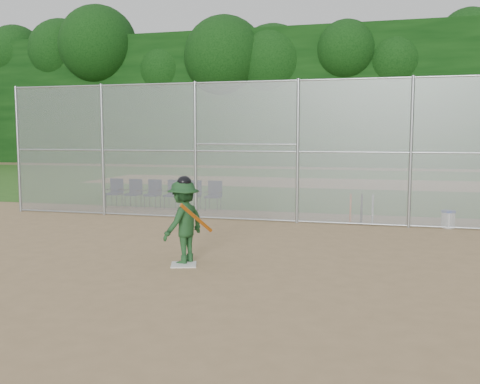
% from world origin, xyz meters
% --- Properties ---
extents(ground, '(100.00, 100.00, 0.00)m').
position_xyz_m(ground, '(0.00, 0.00, 0.00)').
color(ground, tan).
rests_on(ground, ground).
extents(grass_strip, '(100.00, 100.00, 0.00)m').
position_xyz_m(grass_strip, '(0.00, 18.00, 0.01)').
color(grass_strip, '#2D5F1C').
rests_on(grass_strip, ground).
extents(dirt_patch_far, '(24.00, 24.00, 0.00)m').
position_xyz_m(dirt_patch_far, '(0.00, 18.00, 0.01)').
color(dirt_patch_far, tan).
rests_on(dirt_patch_far, ground).
extents(backstop_fence, '(16.09, 0.09, 4.00)m').
position_xyz_m(backstop_fence, '(0.00, 5.00, 2.07)').
color(backstop_fence, gray).
rests_on(backstop_fence, ground).
extents(treeline, '(81.00, 60.00, 11.00)m').
position_xyz_m(treeline, '(0.00, 20.00, 5.50)').
color(treeline, black).
rests_on(treeline, ground).
extents(home_plate, '(0.60, 0.60, 0.02)m').
position_xyz_m(home_plate, '(-0.32, -0.46, 0.01)').
color(home_plate, silver).
rests_on(home_plate, ground).
extents(batter_at_plate, '(1.08, 1.29, 1.69)m').
position_xyz_m(batter_at_plate, '(-0.38, -0.30, 0.82)').
color(batter_at_plate, '#1C4621').
rests_on(batter_at_plate, ground).
extents(water_cooler, '(0.37, 0.37, 0.47)m').
position_xyz_m(water_cooler, '(5.01, 5.18, 0.24)').
color(water_cooler, white).
rests_on(water_cooler, ground).
extents(spare_bats, '(0.66, 0.30, 0.84)m').
position_xyz_m(spare_bats, '(2.76, 5.19, 0.42)').
color(spare_bats, '#D84C14').
rests_on(spare_bats, ground).
extents(chair_0, '(0.54, 0.52, 0.96)m').
position_xyz_m(chair_0, '(-5.63, 6.81, 0.48)').
color(chair_0, '#111A3E').
rests_on(chair_0, ground).
extents(chair_1, '(0.54, 0.52, 0.96)m').
position_xyz_m(chair_1, '(-4.91, 6.81, 0.48)').
color(chair_1, '#111A3E').
rests_on(chair_1, ground).
extents(chair_2, '(0.54, 0.52, 0.96)m').
position_xyz_m(chair_2, '(-4.19, 6.81, 0.48)').
color(chair_2, '#111A3E').
rests_on(chair_2, ground).
extents(chair_3, '(0.54, 0.52, 0.96)m').
position_xyz_m(chair_3, '(-3.48, 6.81, 0.48)').
color(chair_3, '#111A3E').
rests_on(chair_3, ground).
extents(chair_4, '(0.54, 0.52, 0.96)m').
position_xyz_m(chair_4, '(-2.76, 6.81, 0.48)').
color(chair_4, '#111A3E').
rests_on(chair_4, ground).
extents(chair_5, '(0.54, 0.52, 0.96)m').
position_xyz_m(chair_5, '(-2.04, 6.81, 0.48)').
color(chair_5, '#111A3E').
rests_on(chair_5, ground).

